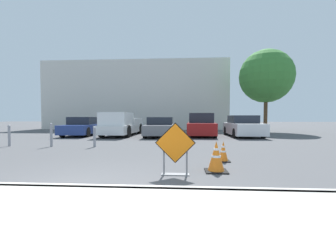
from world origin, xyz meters
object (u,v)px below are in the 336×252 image
(pickup_truck, at_px, (121,125))
(traffic_cone_second, at_px, (223,152))
(road_closed_sign, at_px, (175,148))
(bollard_nearest, at_px, (94,136))
(parked_car_fourth, at_px, (243,127))
(parked_car_nearest, at_px, (83,127))
(traffic_cone_nearest, at_px, (216,157))
(parked_car_third, at_px, (201,126))
(parked_car_second, at_px, (161,127))
(bollard_second, at_px, (51,134))
(bollard_third, at_px, (9,135))

(pickup_truck, bearing_deg, traffic_cone_second, 124.81)
(road_closed_sign, distance_m, bollard_nearest, 5.85)
(parked_car_fourth, distance_m, bollard_nearest, 9.86)
(traffic_cone_second, bearing_deg, parked_car_nearest, 133.32)
(road_closed_sign, bearing_deg, traffic_cone_nearest, 22.83)
(parked_car_third, relative_size, bollard_nearest, 4.88)
(pickup_truck, bearing_deg, bollard_nearest, 96.85)
(pickup_truck, distance_m, parked_car_third, 5.60)
(pickup_truck, bearing_deg, parked_car_second, 179.09)
(bollard_nearest, bearing_deg, bollard_second, 180.00)
(parked_car_nearest, distance_m, parked_car_second, 5.58)
(road_closed_sign, height_order, traffic_cone_second, road_closed_sign)
(pickup_truck, relative_size, parked_car_second, 1.27)
(traffic_cone_second, xyz_separation_m, bollard_nearest, (-5.06, 2.87, 0.18))
(parked_car_second, height_order, bollard_nearest, parked_car_second)
(bollard_nearest, height_order, bollard_third, bollard_third)
(traffic_cone_second, height_order, parked_car_second, parked_car_second)
(road_closed_sign, height_order, bollard_second, road_closed_sign)
(traffic_cone_second, relative_size, parked_car_fourth, 0.14)
(traffic_cone_nearest, height_order, parked_car_nearest, parked_car_nearest)
(road_closed_sign, distance_m, parked_car_nearest, 12.55)
(parked_car_second, distance_m, parked_car_fourth, 5.58)
(pickup_truck, xyz_separation_m, parked_car_third, (5.59, 0.29, -0.02))
(road_closed_sign, xyz_separation_m, parked_car_second, (-1.35, 10.19, -0.01))
(traffic_cone_second, distance_m, bollard_third, 9.44)
(parked_car_nearest, xyz_separation_m, parked_car_fourth, (11.15, -0.07, 0.04))
(parked_car_third, relative_size, bollard_third, 4.49)
(bollard_second, distance_m, bollard_third, 1.97)
(parked_car_nearest, height_order, parked_car_third, parked_car_third)
(traffic_cone_nearest, distance_m, parked_car_third, 10.25)
(parked_car_nearest, relative_size, parked_car_third, 1.00)
(parked_car_fourth, bearing_deg, traffic_cone_nearest, 70.43)
(pickup_truck, xyz_separation_m, bollard_third, (-3.47, -5.82, -0.23))
(road_closed_sign, bearing_deg, parked_car_nearest, 123.51)
(bollard_nearest, xyz_separation_m, bollard_second, (-1.97, 0.00, 0.08))
(traffic_cone_second, xyz_separation_m, parked_car_third, (0.07, 8.97, 0.42))
(bollard_second, bearing_deg, bollard_nearest, 0.00)
(parked_car_third, distance_m, parked_car_fourth, 2.80)
(pickup_truck, distance_m, parked_car_fourth, 8.38)
(traffic_cone_nearest, bearing_deg, parked_car_nearest, 128.16)
(parked_car_nearest, height_order, bollard_third, parked_car_nearest)
(road_closed_sign, xyz_separation_m, traffic_cone_second, (1.36, 1.67, -0.33))
(parked_car_nearest, height_order, bollard_second, parked_car_nearest)
(traffic_cone_nearest, xyz_separation_m, parked_car_third, (0.46, 10.23, 0.35))
(bollard_nearest, bearing_deg, bollard_third, -180.00)
(road_closed_sign, bearing_deg, bollard_second, 141.31)
(parked_car_third, bearing_deg, traffic_cone_nearest, 90.46)
(parked_car_nearest, bearing_deg, parked_car_fourth, 177.00)
(pickup_truck, relative_size, bollard_third, 5.74)
(traffic_cone_second, bearing_deg, road_closed_sign, -129.28)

